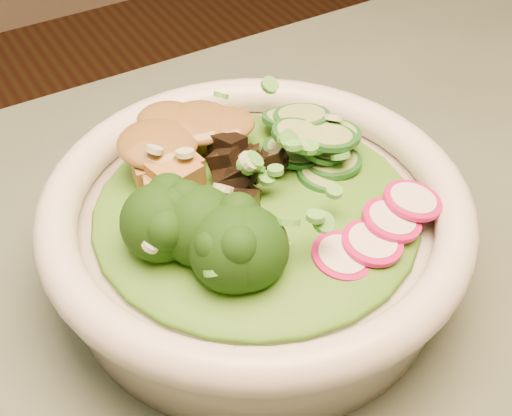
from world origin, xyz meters
TOP-DOWN VIEW (x-y plane):
  - salad_bowl at (-0.01, 0.10)m, footprint 0.29×0.29m
  - lettuce_bed at (-0.01, 0.10)m, footprint 0.22×0.22m
  - broccoli_florets at (-0.07, 0.07)m, footprint 0.11×0.10m
  - radish_slices at (0.02, 0.03)m, footprint 0.13×0.09m
  - cucumber_slices at (0.05, 0.12)m, footprint 0.10×0.10m
  - mushroom_heap at (-0.02, 0.11)m, footprint 0.10×0.10m
  - tofu_cubes at (-0.04, 0.16)m, footprint 0.12×0.10m
  - peanut_sauce at (-0.04, 0.16)m, footprint 0.08×0.06m
  - scallion_garnish at (-0.01, 0.10)m, footprint 0.21×0.21m

SIDE VIEW (x-z plane):
  - salad_bowl at x=-0.01m, z-range 0.75..0.83m
  - lettuce_bed at x=-0.01m, z-range 0.80..0.83m
  - radish_slices at x=0.02m, z-range 0.81..0.83m
  - cucumber_slices at x=0.05m, z-range 0.81..0.85m
  - tofu_cubes at x=-0.04m, z-range 0.81..0.85m
  - mushroom_heap at x=-0.02m, z-range 0.81..0.85m
  - broccoli_florets at x=-0.07m, z-range 0.81..0.86m
  - scallion_garnish at x=-0.01m, z-range 0.83..0.85m
  - peanut_sauce at x=-0.04m, z-range 0.83..0.85m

